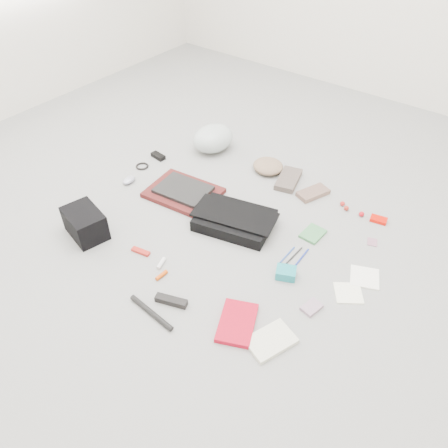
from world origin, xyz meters
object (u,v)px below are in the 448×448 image
Objects in this scene: bike_helmet at (213,138)px; accordion_wallet at (286,273)px; book_red at (237,323)px; camera_bag at (85,223)px; messenger_bag at (235,220)px; laptop at (183,189)px.

bike_helmet reaches higher than accordion_wallet.
book_red is at bearing -118.17° from accordion_wallet.
messenger_bag is at bearing 56.80° from camera_bag.
bike_helmet is (-0.17, 0.48, 0.05)m from laptop.
bike_helmet is 3.08× the size of accordion_wallet.
bike_helmet is 1.03m from camera_bag.
accordion_wallet is (0.96, 0.37, -0.05)m from camera_bag.
laptop is at bearing 86.66° from camera_bag.
messenger_bag reaches higher than accordion_wallet.
bike_helmet is at bearing 123.07° from messenger_bag.
messenger_bag is 0.39m from laptop.
messenger_bag is 1.32× the size of laptop.
messenger_bag is 0.43m from accordion_wallet.
messenger_bag is 1.37× the size of bike_helmet.
camera_bag is (-0.00, -1.03, -0.01)m from bike_helmet.
messenger_bag is 0.76m from camera_bag.
messenger_bag is at bearing 103.36° from book_red.
accordion_wallet reaches higher than book_red.
bike_helmet is 1.16m from accordion_wallet.
book_red is at bearing -66.63° from messenger_bag.
bike_helmet reaches higher than book_red.
book_red is (0.93, -1.01, -0.07)m from bike_helmet.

